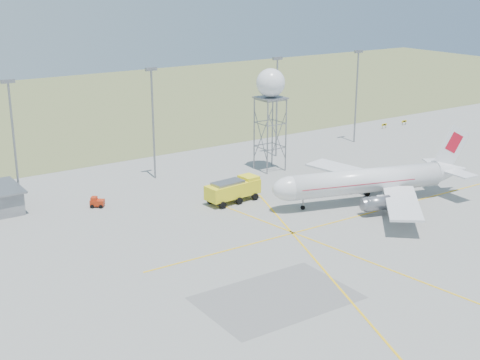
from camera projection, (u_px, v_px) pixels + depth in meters
grass_strip at (68, 108)px, 188.22m from camera, size 400.00×120.00×0.03m
mast_a at (13, 132)px, 107.33m from camera, size 2.20×0.50×20.50m
mast_b at (153, 114)px, 120.62m from camera, size 2.20×0.50×20.50m
mast_c at (277, 99)px, 135.51m from camera, size 2.20×0.50×20.50m
mast_d at (357, 89)px, 147.21m from camera, size 2.20×0.50×20.50m
taxi_sign_near at (384, 125)px, 163.57m from camera, size 1.60×0.17×1.20m
taxi_sign_far at (404, 121)px, 167.29m from camera, size 1.60×0.17×1.20m
airliner_main at (369, 181)px, 109.95m from camera, size 35.20×33.40×12.15m
radar_tower at (270, 114)px, 126.19m from camera, size 5.42×5.42×19.60m
fire_truck at (234, 191)px, 110.97m from camera, size 9.92×4.61×3.86m
baggage_tug at (97, 203)px, 108.70m from camera, size 2.67×2.62×1.71m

